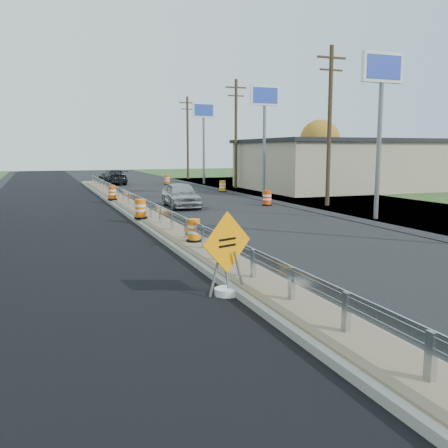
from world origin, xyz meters
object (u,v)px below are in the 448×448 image
object	(u,v)px
caution_sign	(227,274)
car_dark_far	(113,177)
barrel_shoulder_near	(267,198)
barrel_median_far	(112,193)
barrel_median_near	(194,231)
car_silver	(181,195)
barrel_median_mid	(141,209)
barrel_shoulder_far	(167,180)
barrel_shoulder_mid	(223,186)

from	to	relation	value
caution_sign	car_dark_far	bearing A→B (deg)	64.56
caution_sign	barrel_shoulder_near	size ratio (longest dim) A/B	2.17
barrel_median_far	barrel_median_near	bearing A→B (deg)	-87.83
caution_sign	car_silver	world-z (taller)	caution_sign
barrel_median_mid	barrel_shoulder_far	world-z (taller)	barrel_median_mid
car_dark_far	barrel_shoulder_far	bearing A→B (deg)	153.35
barrel_median_near	barrel_shoulder_mid	bearing A→B (deg)	67.34
car_silver	car_dark_far	xyz separation A→B (m)	(-0.94, 21.65, -0.02)
barrel_median_near	barrel_shoulder_far	bearing A→B (deg)	77.67
barrel_median_far	car_silver	bearing A→B (deg)	-45.54
barrel_median_mid	car_silver	bearing A→B (deg)	58.40
barrel_median_far	barrel_shoulder_mid	size ratio (longest dim) A/B	0.97
barrel_median_mid	barrel_shoulder_near	size ratio (longest dim) A/B	0.98
caution_sign	car_dark_far	size ratio (longest dim) A/B	0.39
barrel_shoulder_mid	barrel_shoulder_near	bearing A→B (deg)	-95.05
barrel_shoulder_near	car_silver	world-z (taller)	car_silver
car_silver	barrel_shoulder_near	bearing A→B (deg)	-7.34
barrel_median_near	barrel_shoulder_near	world-z (taller)	barrel_median_near
barrel_shoulder_near	barrel_shoulder_mid	world-z (taller)	barrel_shoulder_mid
barrel_shoulder_near	barrel_median_mid	bearing A→B (deg)	-151.19
barrel_median_mid	barrel_shoulder_mid	size ratio (longest dim) A/B	0.97
barrel_shoulder_mid	car_dark_far	xyz separation A→B (m)	(-7.04, 12.21, 0.29)
barrel_shoulder_near	barrel_shoulder_far	world-z (taller)	barrel_shoulder_far
barrel_median_mid	barrel_shoulder_far	xyz separation A→B (m)	(7.55, 25.36, -0.21)
barrel_median_mid	car_silver	distance (m)	6.70
barrel_median_near	barrel_shoulder_near	distance (m)	13.85
barrel_median_near	barrel_median_far	world-z (taller)	barrel_median_far
caution_sign	barrel_median_far	distance (m)	21.46
barrel_median_near	barrel_median_far	bearing A→B (deg)	92.17
barrel_shoulder_near	car_dark_far	world-z (taller)	car_dark_far
barrel_median_near	barrel_shoulder_mid	distance (m)	23.40
barrel_shoulder_near	car_silver	xyz separation A→B (m)	(-5.19, 0.92, 0.31)
barrel_median_near	barrel_shoulder_mid	xyz separation A→B (m)	(9.02, 21.59, -0.17)
barrel_median_far	barrel_shoulder_far	size ratio (longest dim) A/B	0.94
caution_sign	barrel_shoulder_mid	xyz separation A→B (m)	(9.96, 27.31, -0.06)
caution_sign	barrel_median_mid	xyz separation A→B (m)	(0.35, 12.17, 0.16)
caution_sign	barrel_median_mid	bearing A→B (deg)	67.14
barrel_shoulder_mid	barrel_shoulder_far	xyz separation A→B (m)	(-2.06, 10.22, 0.01)
caution_sign	barrel_shoulder_near	distance (m)	19.22
barrel_shoulder_mid	car_silver	size ratio (longest dim) A/B	0.21
barrel_shoulder_near	barrel_shoulder_mid	bearing A→B (deg)	84.95
caution_sign	barrel_median_mid	distance (m)	12.18
barrel_shoulder_far	car_dark_far	xyz separation A→B (m)	(-4.98, 2.00, 0.28)
barrel_median_mid	barrel_shoulder_mid	distance (m)	17.94
caution_sign	barrel_shoulder_mid	size ratio (longest dim) A/B	2.16
caution_sign	car_dark_far	xyz separation A→B (m)	(2.92, 39.53, 0.23)
caution_sign	barrel_shoulder_near	world-z (taller)	caution_sign
barrel_median_far	barrel_shoulder_far	xyz separation A→B (m)	(7.55, 16.08, -0.20)
barrel_shoulder_near	barrel_median_near	bearing A→B (deg)	-125.80
car_dark_far	car_silver	bearing A→B (deg)	87.67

